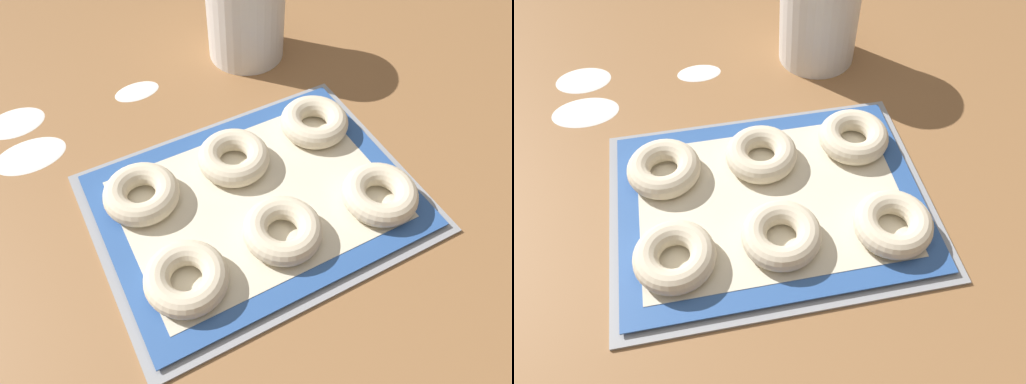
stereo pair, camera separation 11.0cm
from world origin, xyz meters
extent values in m
plane|color=olive|center=(0.00, 0.00, 0.00)|extent=(2.80, 2.80, 0.00)
cube|color=#93969B|center=(0.00, 0.02, 0.00)|extent=(0.40, 0.31, 0.01)
cube|color=#2D569E|center=(0.00, 0.02, 0.01)|extent=(0.38, 0.28, 0.00)
cube|color=beige|center=(0.00, 0.02, 0.01)|extent=(0.33, 0.23, 0.00)
torus|color=beige|center=(-0.12, -0.05, 0.03)|extent=(0.09, 0.09, 0.03)
torus|color=beige|center=(0.00, -0.05, 0.03)|extent=(0.09, 0.09, 0.03)
torus|color=beige|center=(0.13, -0.06, 0.03)|extent=(0.09, 0.09, 0.03)
torus|color=beige|center=(-0.13, 0.08, 0.03)|extent=(0.09, 0.09, 0.03)
torus|color=beige|center=(0.00, 0.08, 0.03)|extent=(0.09, 0.09, 0.03)
torus|color=beige|center=(0.13, 0.09, 0.03)|extent=(0.09, 0.09, 0.03)
cylinder|color=white|center=(0.13, 0.30, 0.08)|extent=(0.12, 0.12, 0.16)
ellipsoid|color=white|center=(-0.24, 0.23, 0.00)|extent=(0.10, 0.06, 0.00)
ellipsoid|color=white|center=(-0.06, 0.29, 0.00)|extent=(0.07, 0.04, 0.00)
ellipsoid|color=white|center=(-0.24, 0.31, 0.00)|extent=(0.08, 0.06, 0.00)
camera|label=1|loc=(-0.18, -0.32, 0.51)|focal=35.00mm
camera|label=2|loc=(-0.07, -0.35, 0.51)|focal=35.00mm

